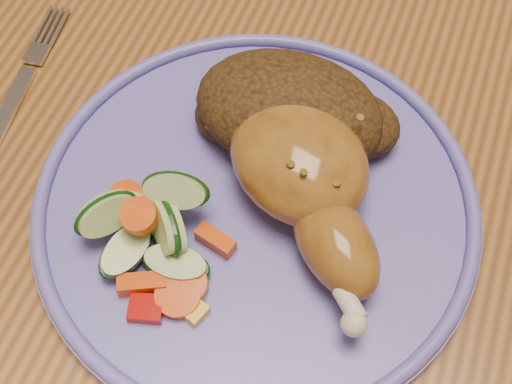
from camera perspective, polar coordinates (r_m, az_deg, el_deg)
ground at (r=1.23m, az=3.63°, el=-14.42°), size 4.00×4.00×0.00m
dining_table at (r=0.63m, az=6.96°, el=3.13°), size 0.90×1.40×0.75m
plate at (r=0.49m, az=-0.00°, el=-1.26°), size 0.31×0.31×0.01m
plate_rim at (r=0.48m, az=-0.00°, el=-0.61°), size 0.30×0.30×0.01m
chicken_leg at (r=0.46m, az=4.14°, el=1.07°), size 0.15×0.17×0.06m
rice_pilaf at (r=0.50m, az=2.99°, el=6.36°), size 0.14×0.10×0.06m
vegetable_pile at (r=0.46m, az=-8.41°, el=-3.27°), size 0.11×0.11×0.05m
fork at (r=0.58m, az=-18.75°, el=7.20°), size 0.03×0.16×0.00m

